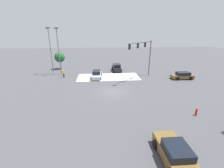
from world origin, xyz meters
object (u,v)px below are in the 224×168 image
Objects in this scene: car_3 at (175,154)px; fire_hydrant at (196,112)px; traffic_signal_mast at (144,51)px; tree_corner_a at (60,57)px; car_2 at (182,76)px; street_light_pole_b at (58,48)px; car_0 at (97,74)px; street_light_pole_a at (50,48)px; pedestrian at (64,73)px; car_1 at (117,68)px.

fire_hydrant is at bearing -41.88° from car_3.
traffic_signal_mast reaches higher than tree_corner_a.
car_2 is 25.75m from street_light_pole_b.
street_light_pole_b is 11.20× the size of fire_hydrant.
car_0 is 1.13× the size of tree_corner_a.
fire_hydrant is (-20.83, 19.76, -5.24)m from street_light_pole_a.
traffic_signal_mast is at bearing 152.17° from tree_corner_a.
pedestrian is at bearing 113.84° from street_light_pole_b.
tree_corner_a is at bearing 150.85° from pedestrian.
pedestrian is 0.17× the size of street_light_pole_b.
street_light_pole_a is at bearing 92.81° from car_1.
pedestrian is at bearing 131.97° from street_light_pole_a.
street_light_pole_b is 27.21m from fire_hydrant.
car_3 is at bearing 18.11° from car_0.
car_2 is at bearing 126.09° from traffic_signal_mast.
car_3 is 0.46× the size of street_light_pole_a.
car_2 is at bearing 85.34° from car_0.
car_1 is 21.81m from fire_hydrant.
car_0 is 1.03× the size of car_1.
pedestrian is at bearing 109.15° from car_1.
street_light_pole_a is (18.76, -5.35, 0.26)m from traffic_signal_mast.
car_1 is at bearing -72.79° from fire_hydrant.
traffic_signal_mast is at bearing 86.22° from car_0.
street_light_pole_b reaches higher than fire_hydrant.
street_light_pole_a reaches higher than pedestrian.
car_1 is at bearing -170.91° from street_light_pole_b.
pedestrian is (12.43, -22.38, 0.20)m from car_3.
car_0 is at bearing 16.15° from car_3.
street_light_pole_b is 2.31× the size of tree_corner_a.
car_1 is at bearing 167.07° from tree_corner_a.
street_light_pole_a reaches higher than car_1.
street_light_pole_b is at bearing -11.57° from car_2.
car_1 is 1.07× the size of car_2.
car_0 is at bearing -6.56° from car_2.
car_3 is 28.54m from street_light_pole_b.
car_3 is (-0.97, 26.68, -0.06)m from car_1.
car_1 is 0.47× the size of street_light_pole_a.
car_3 is at bearing 120.92° from street_light_pole_a.
fire_hydrant is at bearing 130.09° from tree_corner_a.
car_1 is 15.22m from street_light_pole_a.
pedestrian reaches higher than car_2.
car_0 reaches higher than car_2.
traffic_signal_mast is 0.75× the size of street_light_pole_b.
tree_corner_a reaches higher than car_3.
fire_hydrant is at bearing 67.98° from car_2.
pedestrian is 6.45m from street_light_pole_a.
street_light_pole_b reaches higher than car_1.
traffic_signal_mast is 17.44m from street_light_pole_b.
traffic_signal_mast is 10.32m from car_0.
car_0 is at bearing -51.99° from traffic_signal_mast.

